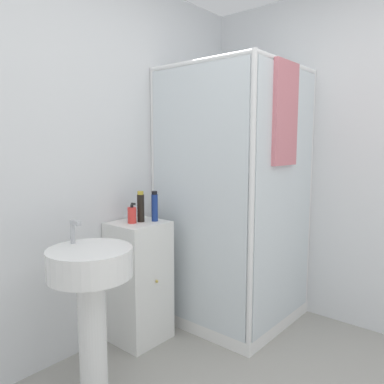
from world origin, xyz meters
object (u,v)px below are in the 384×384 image
Objects in this scene: soap_dispenser at (132,215)px; shampoo_bottle_tall_black at (141,207)px; sink at (91,288)px; shampoo_bottle_blue at (155,207)px.

shampoo_bottle_tall_black is at bearing -7.64° from soap_dispenser.
sink is 0.73m from shampoo_bottle_tall_black.
sink is at bearing -163.13° from shampoo_bottle_blue.
shampoo_bottle_blue is (0.15, -0.07, 0.05)m from soap_dispenser.
soap_dispenser is 0.67× the size of shampoo_bottle_blue.
shampoo_bottle_tall_black reaches higher than sink.
soap_dispenser is at bearing 27.40° from sink.
sink is 4.58× the size of shampoo_bottle_blue.
soap_dispenser is at bearing 154.86° from shampoo_bottle_blue.
shampoo_bottle_blue is at bearing -25.14° from soap_dispenser.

